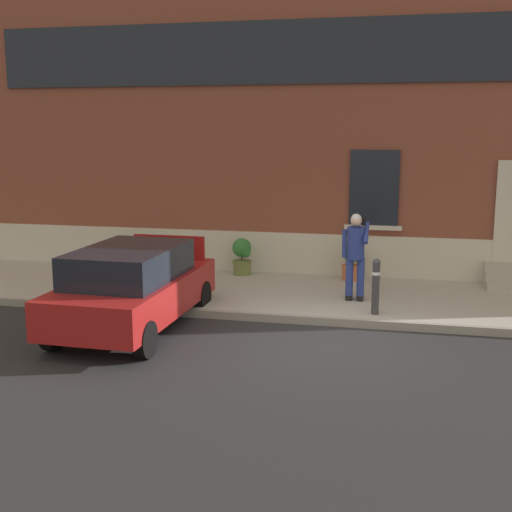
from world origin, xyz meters
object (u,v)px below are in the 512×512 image
object	(u,v)px
planter_charcoal	(140,251)
hatchback_car_red	(133,286)
bollard_near_person	(376,284)
planter_olive	(242,255)
person_on_phone	(355,251)
planter_terracotta	(352,260)

from	to	relation	value
planter_charcoal	hatchback_car_red	bearing A→B (deg)	-69.15
bollard_near_person	planter_olive	bearing A→B (deg)	139.10
hatchback_car_red	planter_olive	size ratio (longest dim) A/B	4.77
hatchback_car_red	planter_charcoal	world-z (taller)	hatchback_car_red
hatchback_car_red	person_on_phone	xyz separation A→B (m)	(3.71, 2.29, 0.36)
bollard_near_person	person_on_phone	xyz separation A→B (m)	(-0.45, 0.90, 0.44)
bollard_near_person	planter_charcoal	world-z (taller)	bollard_near_person
planter_charcoal	planter_terracotta	xyz separation A→B (m)	(5.09, 0.00, 0.00)
planter_olive	planter_terracotta	bearing A→B (deg)	-0.03
person_on_phone	planter_olive	bearing A→B (deg)	162.09
bollard_near_person	planter_charcoal	distance (m)	6.37
hatchback_car_red	planter_olive	world-z (taller)	hatchback_car_red
person_on_phone	planter_olive	size ratio (longest dim) A/B	2.03
planter_terracotta	planter_olive	bearing A→B (deg)	179.97
hatchback_car_red	planter_charcoal	xyz separation A→B (m)	(-1.58, 4.15, -0.18)
planter_charcoal	planter_terracotta	size ratio (longest dim) A/B	1.00
hatchback_car_red	person_on_phone	distance (m)	4.38
hatchback_car_red	person_on_phone	size ratio (longest dim) A/B	2.35
bollard_near_person	planter_charcoal	bearing A→B (deg)	154.29
planter_olive	planter_terracotta	size ratio (longest dim) A/B	1.00
bollard_near_person	planter_charcoal	xyz separation A→B (m)	(-5.74, 2.77, -0.11)
hatchback_car_red	bollard_near_person	bearing A→B (deg)	18.40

